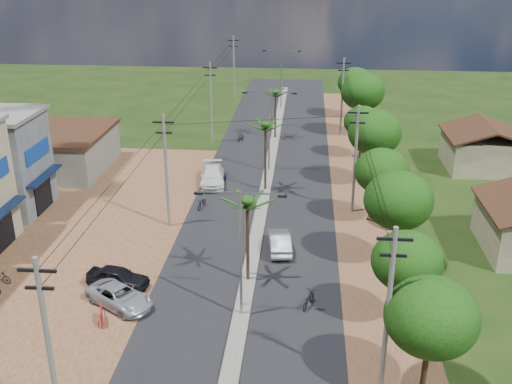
# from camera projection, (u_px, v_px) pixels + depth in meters

# --- Properties ---
(ground) EXTENTS (160.00, 160.00, 0.00)m
(ground) POSITION_uv_depth(u_px,v_px,m) (241.00, 316.00, 35.52)
(ground) COLOR black
(ground) RESTS_ON ground
(road) EXTENTS (12.00, 110.00, 0.04)m
(road) POSITION_uv_depth(u_px,v_px,m) (261.00, 213.00, 49.36)
(road) COLOR black
(road) RESTS_ON ground
(median) EXTENTS (1.00, 90.00, 0.18)m
(median) POSITION_uv_depth(u_px,v_px,m) (264.00, 198.00, 52.11)
(median) COLOR #605E56
(median) RESTS_ON ground
(dirt_lot_west) EXTENTS (18.00, 46.00, 0.04)m
(dirt_lot_west) POSITION_uv_depth(u_px,v_px,m) (51.00, 245.00, 44.08)
(dirt_lot_west) COLOR #53301C
(dirt_lot_west) RESTS_ON ground
(dirt_shoulder_east) EXTENTS (5.00, 90.00, 0.03)m
(dirt_shoulder_east) POSITION_uv_depth(u_px,v_px,m) (365.00, 217.00, 48.70)
(dirt_shoulder_east) COLOR #53301C
(dirt_shoulder_east) RESTS_ON ground
(low_shed) EXTENTS (10.40, 10.40, 3.95)m
(low_shed) POSITION_uv_depth(u_px,v_px,m) (55.00, 150.00, 58.59)
(low_shed) COLOR #605E56
(low_shed) RESTS_ON ground
(house_east_far) EXTENTS (7.60, 7.50, 4.60)m
(house_east_far) POSITION_uv_depth(u_px,v_px,m) (484.00, 145.00, 58.82)
(house_east_far) COLOR gray
(house_east_far) RESTS_ON ground
(tree_east_a) EXTENTS (4.40, 4.40, 6.37)m
(tree_east_a) POSITION_uv_depth(u_px,v_px,m) (431.00, 317.00, 27.55)
(tree_east_a) COLOR black
(tree_east_a) RESTS_ON ground
(tree_east_b) EXTENTS (4.00, 4.00, 5.83)m
(tree_east_b) POSITION_uv_depth(u_px,v_px,m) (407.00, 261.00, 33.25)
(tree_east_b) COLOR black
(tree_east_b) RESTS_ON ground
(tree_east_c) EXTENTS (4.60, 4.60, 6.83)m
(tree_east_c) POSITION_uv_depth(u_px,v_px,m) (398.00, 200.00, 39.39)
(tree_east_c) COLOR black
(tree_east_c) RESTS_ON ground
(tree_east_d) EXTENTS (4.20, 4.20, 6.13)m
(tree_east_d) POSITION_uv_depth(u_px,v_px,m) (382.00, 171.00, 46.08)
(tree_east_d) COLOR black
(tree_east_d) RESTS_ON ground
(tree_east_e) EXTENTS (4.80, 4.80, 7.14)m
(tree_east_e) POSITION_uv_depth(u_px,v_px,m) (375.00, 133.00, 53.16)
(tree_east_e) COLOR black
(tree_east_e) RESTS_ON ground
(tree_east_f) EXTENTS (3.80, 3.80, 5.52)m
(tree_east_f) POSITION_uv_depth(u_px,v_px,m) (362.00, 122.00, 61.03)
(tree_east_f) COLOR black
(tree_east_f) RESTS_ON ground
(tree_east_g) EXTENTS (5.00, 5.00, 7.38)m
(tree_east_g) POSITION_uv_depth(u_px,v_px,m) (363.00, 92.00, 67.86)
(tree_east_g) COLOR black
(tree_east_g) RESTS_ON ground
(tree_east_h) EXTENTS (4.40, 4.40, 6.52)m
(tree_east_h) POSITION_uv_depth(u_px,v_px,m) (355.00, 82.00, 75.50)
(tree_east_h) COLOR black
(tree_east_h) RESTS_ON ground
(palm_median_near) EXTENTS (2.00, 2.00, 6.15)m
(palm_median_near) POSITION_uv_depth(u_px,v_px,m) (248.00, 204.00, 37.13)
(palm_median_near) COLOR black
(palm_median_near) RESTS_ON ground
(palm_median_mid) EXTENTS (2.00, 2.00, 6.55)m
(palm_median_mid) POSITION_uv_depth(u_px,v_px,m) (266.00, 128.00, 51.77)
(palm_median_mid) COLOR black
(palm_median_mid) RESTS_ON ground
(palm_median_far) EXTENTS (2.00, 2.00, 5.85)m
(palm_median_far) POSITION_uv_depth(u_px,v_px,m) (276.00, 94.00, 66.78)
(palm_median_far) COLOR black
(palm_median_far) RESTS_ON ground
(streetlight_near) EXTENTS (5.10, 0.18, 8.00)m
(streetlight_near) POSITION_uv_depth(u_px,v_px,m) (241.00, 244.00, 33.72)
(streetlight_near) COLOR gray
(streetlight_near) RESTS_ON ground
(streetlight_mid) EXTENTS (5.10, 0.18, 8.00)m
(streetlight_mid) POSITION_uv_depth(u_px,v_px,m) (269.00, 124.00, 56.80)
(streetlight_mid) COLOR gray
(streetlight_mid) RESTS_ON ground
(streetlight_far) EXTENTS (5.10, 0.18, 8.00)m
(streetlight_far) POSITION_uv_depth(u_px,v_px,m) (281.00, 74.00, 79.88)
(streetlight_far) COLOR gray
(streetlight_far) RESTS_ON ground
(utility_pole_w_a) EXTENTS (1.60, 0.24, 9.00)m
(utility_pole_w_a) POSITION_uv_depth(u_px,v_px,m) (49.00, 347.00, 25.05)
(utility_pole_w_a) COLOR #605E56
(utility_pole_w_a) RESTS_ON ground
(utility_pole_w_b) EXTENTS (1.60, 0.24, 9.00)m
(utility_pole_w_b) POSITION_uv_depth(u_px,v_px,m) (166.00, 169.00, 45.36)
(utility_pole_w_b) COLOR #605E56
(utility_pole_w_b) RESTS_ON ground
(utility_pole_w_c) EXTENTS (1.60, 0.24, 9.00)m
(utility_pole_w_c) POSITION_uv_depth(u_px,v_px,m) (211.00, 101.00, 65.67)
(utility_pole_w_c) COLOR #605E56
(utility_pole_w_c) RESTS_ON ground
(utility_pole_w_d) EXTENTS (1.60, 0.24, 9.00)m
(utility_pole_w_d) POSITION_uv_depth(u_px,v_px,m) (234.00, 66.00, 85.06)
(utility_pole_w_d) COLOR #605E56
(utility_pole_w_d) RESTS_ON ground
(utility_pole_e_a) EXTENTS (1.60, 0.24, 9.00)m
(utility_pole_e_a) POSITION_uv_depth(u_px,v_px,m) (388.00, 310.00, 27.61)
(utility_pole_e_a) COLOR #605E56
(utility_pole_e_a) RESTS_ON ground
(utility_pole_e_b) EXTENTS (1.60, 0.24, 9.00)m
(utility_pole_e_b) POSITION_uv_depth(u_px,v_px,m) (355.00, 157.00, 47.92)
(utility_pole_e_b) COLOR #605E56
(utility_pole_e_b) RESTS_ON ground
(utility_pole_e_c) EXTENTS (1.60, 0.24, 9.00)m
(utility_pole_e_c) POSITION_uv_depth(u_px,v_px,m) (342.00, 95.00, 68.23)
(utility_pole_e_c) COLOR #605E56
(utility_pole_e_c) RESTS_ON ground
(car_silver_mid) EXTENTS (1.97, 4.35, 1.38)m
(car_silver_mid) POSITION_uv_depth(u_px,v_px,m) (280.00, 242.00, 43.00)
(car_silver_mid) COLOR #A5A7AD
(car_silver_mid) RESTS_ON ground
(car_white_far) EXTENTS (2.91, 5.55, 1.54)m
(car_white_far) POSITION_uv_depth(u_px,v_px,m) (212.00, 176.00, 55.27)
(car_white_far) COLOR silver
(car_white_far) RESTS_ON ground
(car_parked_silver) EXTENTS (4.94, 4.19, 1.26)m
(car_parked_silver) POSITION_uv_depth(u_px,v_px,m) (119.00, 297.00, 36.31)
(car_parked_silver) COLOR #A5A7AD
(car_parked_silver) RESTS_ON ground
(car_parked_dark) EXTENTS (4.27, 2.32, 1.38)m
(car_parked_dark) POSITION_uv_depth(u_px,v_px,m) (118.00, 278.00, 38.28)
(car_parked_dark) COLOR black
(car_parked_dark) RESTS_ON ground
(moto_rider_east) EXTENTS (1.20, 1.90, 0.94)m
(moto_rider_east) POSITION_uv_depth(u_px,v_px,m) (308.00, 300.00, 36.29)
(moto_rider_east) COLOR black
(moto_rider_east) RESTS_ON ground
(moto_rider_west_a) EXTENTS (0.90, 1.90, 0.96)m
(moto_rider_west_a) POSITION_uv_depth(u_px,v_px,m) (202.00, 203.00, 50.09)
(moto_rider_west_a) COLOR black
(moto_rider_west_a) RESTS_ON ground
(moto_rider_west_b) EXTENTS (0.91, 1.65, 0.95)m
(moto_rider_west_b) POSITION_uv_depth(u_px,v_px,m) (241.00, 138.00, 67.59)
(moto_rider_west_b) COLOR black
(moto_rider_west_b) RESTS_ON ground
(roadside_sign) EXTENTS (0.46, 1.20, 1.03)m
(roadside_sign) POSITION_uv_depth(u_px,v_px,m) (101.00, 316.00, 34.61)
(roadside_sign) COLOR maroon
(roadside_sign) RESTS_ON ground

